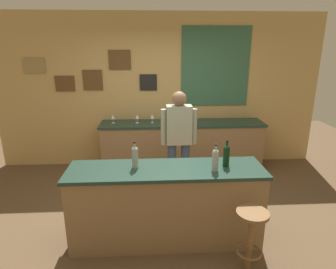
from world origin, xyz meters
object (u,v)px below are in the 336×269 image
wine_bottle_b (215,159)px  wine_bottle_c (226,155)px  wine_glass_a (113,117)px  wine_glass_c (152,117)px  bar_stool (251,231)px  wine_glass_b (137,117)px  bartender (179,138)px  wine_bottle_a (135,156)px

wine_bottle_b → wine_bottle_c: (0.15, 0.12, 0.00)m
wine_glass_a → wine_glass_c: same height
wine_glass_c → wine_glass_a: bearing=179.3°
wine_glass_a → bar_stool: bearing=-57.8°
wine_bottle_c → wine_glass_b: wine_bottle_c is taller
wine_glass_a → wine_glass_c: 0.70m
wine_bottle_b → wine_glass_c: 2.27m
bartender → wine_glass_b: 1.23m
bartender → wine_glass_c: (-0.38, 1.05, 0.07)m
wine_bottle_a → wine_glass_c: bearing=84.4°
wine_bottle_a → wine_bottle_b: 0.88m
bar_stool → wine_glass_b: 2.94m
bartender → wine_glass_a: bartender is taller
wine_glass_a → wine_glass_c: (0.70, -0.01, 0.00)m
wine_glass_a → wine_bottle_a: bearing=-76.4°
wine_bottle_c → wine_glass_b: bearing=118.1°
wine_bottle_b → wine_glass_b: bearing=113.4°
bartender → wine_glass_c: bearing=109.8°
bartender → bar_stool: (0.58, -1.57, -0.48)m
bar_stool → wine_glass_c: size_ratio=4.39×
wine_bottle_b → wine_glass_a: size_ratio=1.97×
bartender → wine_bottle_c: (0.44, -0.99, 0.12)m
bartender → wine_bottle_a: size_ratio=5.29×
wine_glass_a → wine_glass_c: bearing=-0.7°
bar_stool → wine_glass_b: (-1.22, 2.61, 0.55)m
bar_stool → wine_bottle_c: 0.84m
wine_bottle_b → bar_stool: bearing=-57.6°
wine_bottle_b → wine_glass_b: 2.35m
bar_stool → wine_glass_a: 3.16m
wine_bottle_c → wine_glass_c: 2.21m
bartender → bar_stool: 1.74m
wine_glass_c → bartender: bearing=-70.2°
wine_glass_a → wine_glass_b: same height
wine_bottle_a → wine_bottle_b: (0.87, -0.13, 0.00)m
wine_bottle_b → wine_bottle_c: 0.19m
wine_bottle_a → wine_glass_c: size_ratio=1.97×
wine_bottle_a → wine_glass_b: wine_bottle_a is taller
wine_bottle_a → wine_glass_b: size_ratio=1.97×
wine_bottle_c → wine_glass_c: wine_bottle_c is taller
wine_bottle_c → wine_glass_b: (-1.09, 2.04, -0.05)m
wine_bottle_b → wine_bottle_c: bearing=38.6°
bar_stool → wine_glass_a: bearing=122.2°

